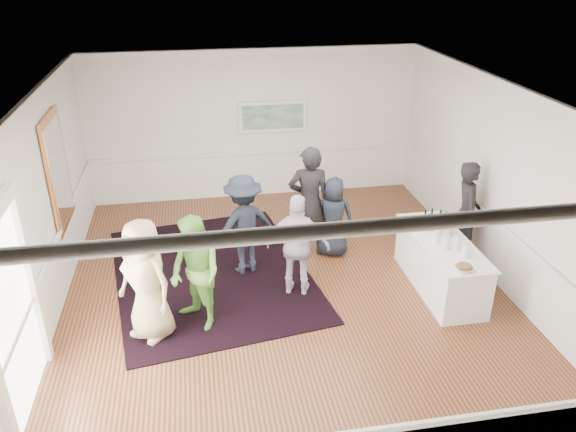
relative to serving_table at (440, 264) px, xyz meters
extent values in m
plane|color=brown|center=(-2.48, 0.32, -0.43)|extent=(8.00, 8.00, 0.00)
cube|color=white|center=(-2.48, 0.32, 2.77)|extent=(7.00, 8.00, 0.02)
cube|color=white|center=(-5.98, 0.32, 1.17)|extent=(0.02, 8.00, 3.20)
cube|color=white|center=(1.02, 0.32, 1.17)|extent=(0.02, 8.00, 3.20)
cube|color=white|center=(-2.48, 4.32, 1.17)|extent=(7.00, 0.02, 3.20)
cube|color=white|center=(-2.48, -3.68, 1.17)|extent=(7.00, 0.02, 3.20)
cube|color=#E28842|center=(-5.93, 1.62, 1.37)|extent=(0.04, 1.25, 1.85)
cube|color=white|center=(-5.91, 1.62, 1.37)|extent=(0.01, 1.05, 1.65)
cube|color=white|center=(-5.91, -0.76, 0.77)|extent=(0.10, 0.14, 2.40)
cube|color=white|center=(-5.94, -1.58, 0.77)|extent=(0.02, 1.50, 2.40)
cube|color=white|center=(-2.08, 4.27, 1.35)|extent=(1.44, 0.05, 0.66)
cube|color=#256337|center=(-2.08, 4.23, 1.35)|extent=(1.30, 0.01, 0.52)
cube|color=black|center=(-3.62, 1.06, -0.42)|extent=(3.72, 4.54, 0.02)
cube|color=white|center=(0.00, 0.00, -0.01)|extent=(0.75, 2.06, 0.84)
cube|color=white|center=(0.00, 0.00, 0.42)|extent=(0.81, 2.12, 0.02)
imported|color=black|center=(0.72, 0.73, 0.50)|extent=(0.60, 0.77, 1.86)
imported|color=tan|center=(-4.55, -0.46, 0.47)|extent=(1.04, 1.02, 1.81)
imported|color=#73C34E|center=(-3.87, -0.34, 0.43)|extent=(1.02, 1.06, 1.73)
imported|color=silver|center=(-2.28, 0.25, 0.41)|extent=(1.07, 0.70, 1.69)
imported|color=#1C222E|center=(-3.05, 1.06, 0.44)|extent=(1.29, 1.01, 1.75)
imported|color=black|center=(-1.85, 1.51, 0.58)|extent=(0.79, 0.57, 2.02)
imported|color=#1C222E|center=(-1.43, 1.40, 0.29)|extent=(0.82, 0.67, 1.45)
cylinder|color=#7FBD43|center=(-0.09, -0.25, 0.55)|extent=(0.12, 0.12, 0.24)
cylinder|color=#C43D39|center=(0.07, -0.29, 0.55)|extent=(0.12, 0.12, 0.24)
cylinder|color=#71AF3E|center=(-0.15, -0.02, 0.55)|extent=(0.12, 0.12, 0.24)
cylinder|color=silver|center=(0.10, -0.53, 0.55)|extent=(0.12, 0.12, 0.24)
cylinder|color=silver|center=(0.07, 0.21, 0.54)|extent=(0.26, 0.26, 0.24)
imported|color=white|center=(-0.07, -0.88, 0.46)|extent=(0.27, 0.27, 0.07)
cylinder|color=#8D5E38|center=(-0.07, -0.88, 0.48)|extent=(0.19, 0.19, 0.04)
camera|label=1|loc=(-3.74, -7.24, 4.60)|focal=35.00mm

